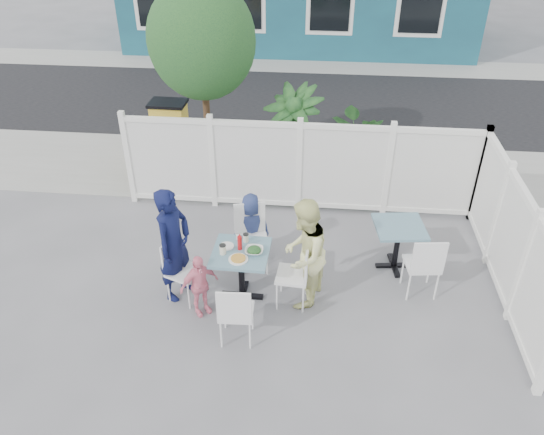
# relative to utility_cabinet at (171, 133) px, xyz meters

# --- Properties ---
(ground) EXTENTS (80.00, 80.00, 0.00)m
(ground) POSITION_rel_utility_cabinet_xyz_m (2.51, -4.00, -0.59)
(ground) COLOR slate
(near_sidewalk) EXTENTS (24.00, 2.60, 0.01)m
(near_sidewalk) POSITION_rel_utility_cabinet_xyz_m (2.51, -0.20, -0.59)
(near_sidewalk) COLOR gray
(near_sidewalk) RESTS_ON ground
(street) EXTENTS (24.00, 5.00, 0.01)m
(street) POSITION_rel_utility_cabinet_xyz_m (2.51, 3.50, -0.59)
(street) COLOR black
(street) RESTS_ON ground
(far_sidewalk) EXTENTS (24.00, 1.60, 0.01)m
(far_sidewalk) POSITION_rel_utility_cabinet_xyz_m (2.51, 6.60, -0.59)
(far_sidewalk) COLOR gray
(far_sidewalk) RESTS_ON ground
(fence_back) EXTENTS (5.86, 0.08, 1.60)m
(fence_back) POSITION_rel_utility_cabinet_xyz_m (2.61, -1.60, 0.19)
(fence_back) COLOR white
(fence_back) RESTS_ON ground
(fence_right) EXTENTS (0.08, 3.66, 1.60)m
(fence_right) POSITION_rel_utility_cabinet_xyz_m (5.51, -3.40, 0.19)
(fence_right) COLOR white
(fence_right) RESTS_ON ground
(tree) EXTENTS (1.80, 1.62, 3.59)m
(tree) POSITION_rel_utility_cabinet_xyz_m (0.91, -0.70, 2.00)
(tree) COLOR #382316
(tree) RESTS_ON ground
(utility_cabinet) EXTENTS (0.65, 0.47, 1.19)m
(utility_cabinet) POSITION_rel_utility_cabinet_xyz_m (0.00, 0.00, 0.00)
(utility_cabinet) COLOR gold
(utility_cabinet) RESTS_ON ground
(potted_shrub_a) EXTENTS (1.50, 1.50, 1.93)m
(potted_shrub_a) POSITION_rel_utility_cabinet_xyz_m (2.44, -0.90, 0.37)
(potted_shrub_a) COLOR #183E20
(potted_shrub_a) RESTS_ON ground
(potted_shrub_b) EXTENTS (1.77, 1.81, 1.53)m
(potted_shrub_b) POSITION_rel_utility_cabinet_xyz_m (3.85, -1.00, 0.17)
(potted_shrub_b) COLOR #183E20
(potted_shrub_b) RESTS_ON ground
(main_table) EXTENTS (0.75, 0.75, 0.78)m
(main_table) POSITION_rel_utility_cabinet_xyz_m (1.98, -3.93, 0.01)
(main_table) COLOR teal
(main_table) RESTS_ON ground
(spare_table) EXTENTS (0.77, 0.77, 0.73)m
(spare_table) POSITION_rel_utility_cabinet_xyz_m (4.12, -3.05, -0.03)
(spare_table) COLOR teal
(spare_table) RESTS_ON ground
(chair_left) EXTENTS (0.52, 0.53, 0.90)m
(chair_left) POSITION_rel_utility_cabinet_xyz_m (1.16, -3.98, -0.07)
(chair_left) COLOR white
(chair_left) RESTS_ON ground
(chair_right) EXTENTS (0.45, 0.46, 0.95)m
(chair_right) POSITION_rel_utility_cabinet_xyz_m (2.75, -3.97, -0.04)
(chair_right) COLOR white
(chair_right) RESTS_ON ground
(chair_back) EXTENTS (0.55, 0.53, 0.99)m
(chair_back) POSITION_rel_utility_cabinet_xyz_m (2.02, -3.20, -0.02)
(chair_back) COLOR white
(chair_back) RESTS_ON ground
(chair_near) EXTENTS (0.43, 0.41, 0.90)m
(chair_near) POSITION_rel_utility_cabinet_xyz_m (2.04, -4.78, -0.07)
(chair_near) COLOR white
(chair_near) RESTS_ON ground
(chair_spare) EXTENTS (0.49, 0.48, 0.97)m
(chair_spare) POSITION_rel_utility_cabinet_xyz_m (4.40, -3.66, -0.03)
(chair_spare) COLOR white
(chair_spare) RESTS_ON ground
(man) EXTENTS (0.57, 0.70, 1.64)m
(man) POSITION_rel_utility_cabinet_xyz_m (1.10, -3.93, 0.23)
(man) COLOR #0D123A
(man) RESTS_ON ground
(woman) EXTENTS (0.77, 0.89, 1.56)m
(woman) POSITION_rel_utility_cabinet_xyz_m (2.80, -3.92, 0.19)
(woman) COLOR #E8ED5C
(woman) RESTS_ON ground
(boy) EXTENTS (0.58, 0.43, 1.08)m
(boy) POSITION_rel_utility_cabinet_xyz_m (2.00, -3.02, -0.05)
(boy) COLOR navy
(boy) RESTS_ON ground
(toddler) EXTENTS (0.55, 0.51, 0.91)m
(toddler) POSITION_rel_utility_cabinet_xyz_m (1.49, -4.28, -0.14)
(toddler) COLOR pink
(toddler) RESTS_ON ground
(plate_main) EXTENTS (0.25, 0.25, 0.02)m
(plate_main) POSITION_rel_utility_cabinet_xyz_m (1.98, -4.11, 0.19)
(plate_main) COLOR white
(plate_main) RESTS_ON main_table
(plate_side) EXTENTS (0.20, 0.20, 0.01)m
(plate_side) POSITION_rel_utility_cabinet_xyz_m (1.78, -3.85, 0.19)
(plate_side) COLOR white
(plate_side) RESTS_ON main_table
(salad_bowl) EXTENTS (0.24, 0.24, 0.06)m
(salad_bowl) POSITION_rel_utility_cabinet_xyz_m (2.16, -3.94, 0.21)
(salad_bowl) COLOR white
(salad_bowl) RESTS_ON main_table
(coffee_cup_a) EXTENTS (0.08, 0.08, 0.13)m
(coffee_cup_a) POSITION_rel_utility_cabinet_xyz_m (1.76, -4.00, 0.25)
(coffee_cup_a) COLOR beige
(coffee_cup_a) RESTS_ON main_table
(coffee_cup_b) EXTENTS (0.07, 0.07, 0.11)m
(coffee_cup_b) POSITION_rel_utility_cabinet_xyz_m (2.02, -3.71, 0.24)
(coffee_cup_b) COLOR beige
(coffee_cup_b) RESTS_ON main_table
(ketchup_bottle) EXTENTS (0.06, 0.06, 0.20)m
(ketchup_bottle) POSITION_rel_utility_cabinet_xyz_m (1.97, -3.88, 0.28)
(ketchup_bottle) COLOR red
(ketchup_bottle) RESTS_ON main_table
(salt_shaker) EXTENTS (0.03, 0.03, 0.08)m
(salt_shaker) POSITION_rel_utility_cabinet_xyz_m (1.90, -3.67, 0.22)
(salt_shaker) COLOR white
(salt_shaker) RESTS_ON main_table
(pepper_shaker) EXTENTS (0.03, 0.03, 0.07)m
(pepper_shaker) POSITION_rel_utility_cabinet_xyz_m (1.92, -3.68, 0.22)
(pepper_shaker) COLOR black
(pepper_shaker) RESTS_ON main_table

